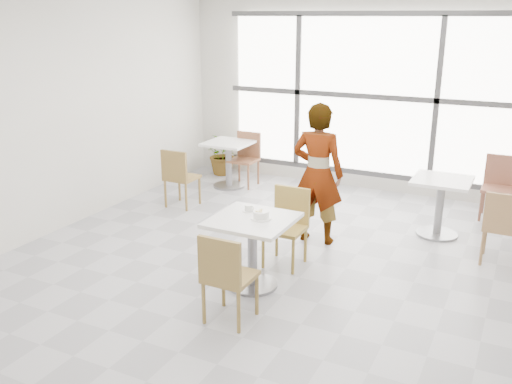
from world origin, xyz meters
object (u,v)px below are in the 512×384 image
at_px(coffee_cup, 249,208).
at_px(bg_chair_left_far, 246,155).
at_px(chair_far, 288,221).
at_px(main_table, 252,239).
at_px(bg_chair_right_far, 499,183).
at_px(bg_chair_right_near, 504,223).
at_px(plant_left, 224,154).
at_px(oatmeal_bowl, 261,215).
at_px(bg_table_left, 229,158).
at_px(person, 318,174).
at_px(bg_chair_left_near, 179,174).
at_px(chair_near, 226,273).
at_px(bg_table_right, 440,199).

bearing_deg(coffee_cup, bg_chair_left_far, 118.16).
xyz_separation_m(chair_far, bg_chair_left_far, (-1.84, 2.50, 0.00)).
bearing_deg(main_table, bg_chair_left_far, 118.70).
bearing_deg(bg_chair_left_far, chair_far, -53.62).
bearing_deg(main_table, bg_chair_right_far, 58.11).
distance_m(bg_chair_right_near, plant_left, 5.00).
height_order(oatmeal_bowl, bg_table_left, oatmeal_bowl).
distance_m(oatmeal_bowl, bg_chair_left_far, 3.68).
relative_size(person, bg_chair_left_far, 1.99).
height_order(bg_chair_left_near, plant_left, bg_chair_left_near).
relative_size(chair_near, chair_far, 1.00).
xyz_separation_m(bg_table_left, bg_chair_right_near, (4.20, -1.27, 0.01)).
bearing_deg(coffee_cup, bg_chair_left_near, 141.31).
distance_m(bg_table_right, bg_chair_left_near, 3.61).
relative_size(chair_far, person, 0.50).
xyz_separation_m(coffee_cup, bg_chair_left_far, (-1.62, 3.03, -0.28)).
bearing_deg(bg_table_left, oatmeal_bowl, -55.38).
height_order(chair_far, coffee_cup, chair_far).
bearing_deg(main_table, bg_chair_left_near, 140.16).
relative_size(chair_far, oatmeal_bowl, 4.14).
bearing_deg(bg_table_left, bg_chair_left_far, 51.05).
relative_size(person, bg_table_right, 2.31).
bearing_deg(bg_table_right, bg_chair_left_near, -170.78).
height_order(person, bg_chair_left_far, person).
bearing_deg(chair_near, bg_chair_left_far, -64.69).
bearing_deg(oatmeal_bowl, main_table, -161.93).
bearing_deg(bg_table_right, chair_far, -130.76).
relative_size(main_table, coffee_cup, 5.03).
height_order(chair_near, oatmeal_bowl, chair_near).
height_order(bg_chair_right_far, plant_left, bg_chair_right_far).
xyz_separation_m(person, bg_chair_right_near, (2.10, 0.25, -0.37)).
height_order(bg_chair_left_far, bg_chair_right_far, same).
bearing_deg(bg_chair_right_far, bg_chair_right_near, -84.49).
height_order(oatmeal_bowl, person, person).
distance_m(bg_chair_left_near, bg_chair_left_far, 1.50).
distance_m(bg_chair_right_near, bg_chair_right_far, 1.67).
distance_m(coffee_cup, bg_chair_right_far, 3.90).
bearing_deg(bg_chair_left_near, coffee_cup, 141.31).
bearing_deg(coffee_cup, bg_chair_right_near, 32.53).
bearing_deg(bg_chair_right_far, chair_far, -127.01).
bearing_deg(person, oatmeal_bowl, 83.93).
relative_size(bg_table_left, bg_chair_right_near, 0.86).
distance_m(bg_chair_left_far, plant_left, 0.74).
relative_size(bg_table_left, plant_left, 1.00).
xyz_separation_m(bg_table_left, bg_chair_right_far, (4.04, 0.40, 0.01)).
bearing_deg(chair_far, bg_chair_right_near, 24.70).
height_order(bg_table_right, bg_chair_left_far, bg_chair_left_far).
distance_m(coffee_cup, bg_table_left, 3.34).
xyz_separation_m(oatmeal_bowl, plant_left, (-2.47, 3.55, -0.42)).
height_order(main_table, person, person).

